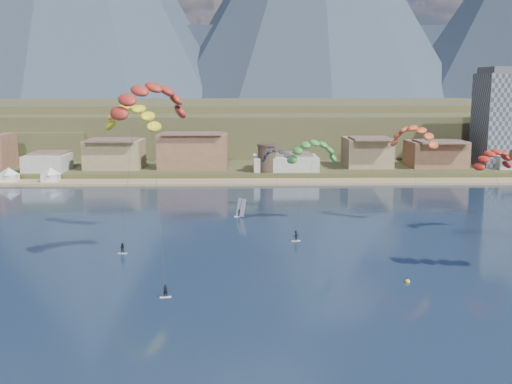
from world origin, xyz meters
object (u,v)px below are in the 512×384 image
at_px(kitesurfer_green, 313,148).
at_px(buoy, 408,282).
at_px(watchtower, 267,158).
at_px(apartment_tower, 510,117).
at_px(kitesurfer_yellow, 132,113).
at_px(kitesurfer_red, 150,95).
at_px(windsurfer, 240,211).

height_order(kitesurfer_green, buoy, kitesurfer_green).
bearing_deg(watchtower, apartment_tower, 9.93).
bearing_deg(kitesurfer_yellow, kitesurfer_green, 12.48).
xyz_separation_m(watchtower, kitesurfer_green, (6.96, -61.95, 9.06)).
xyz_separation_m(apartment_tower, kitesurfer_green, (-73.04, -75.95, -2.39)).
relative_size(kitesurfer_red, windsurfer, 7.87).
height_order(apartment_tower, kitesurfer_yellow, apartment_tower).
bearing_deg(watchtower, kitesurfer_green, -83.59).
distance_m(kitesurfer_red, buoy, 46.69).
distance_m(kitesurfer_red, kitesurfer_green, 42.50).
relative_size(kitesurfer_green, windsurfer, 5.33).
bearing_deg(apartment_tower, kitesurfer_red, -133.66).
bearing_deg(kitesurfer_red, windsurfer, 70.20).
relative_size(kitesurfer_red, buoy, 44.49).
height_order(kitesurfer_green, windsurfer, kitesurfer_green).
distance_m(watchtower, kitesurfer_green, 62.99).
bearing_deg(apartment_tower, buoy, -118.96).
xyz_separation_m(kitesurfer_red, kitesurfer_green, (28.02, 29.97, -11.07)).
relative_size(apartment_tower, kitesurfer_red, 1.04).
bearing_deg(buoy, apartment_tower, 61.04).
bearing_deg(kitesurfer_green, windsurfer, 155.98).
xyz_separation_m(kitesurfer_yellow, windsurfer, (20.01, 14.33, -21.69)).
xyz_separation_m(kitesurfer_green, windsurfer, (-14.85, 6.62, -14.19)).
distance_m(apartment_tower, windsurfer, 113.16).
height_order(apartment_tower, kitesurfer_green, apartment_tower).
relative_size(apartment_tower, kitesurfer_yellow, 1.16).
relative_size(kitesurfer_red, kitesurfer_green, 1.48).
bearing_deg(kitesurfer_yellow, windsurfer, 35.61).
relative_size(kitesurfer_yellow, kitesurfer_green, 1.31).
relative_size(watchtower, buoy, 12.40).
bearing_deg(windsurfer, watchtower, 81.89).
distance_m(watchtower, windsurfer, 56.12).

